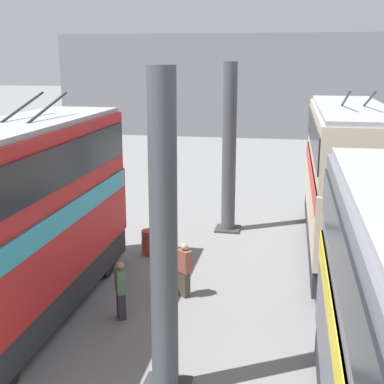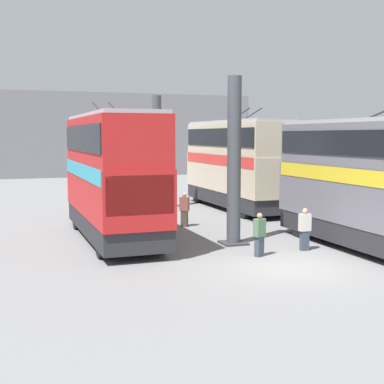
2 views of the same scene
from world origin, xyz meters
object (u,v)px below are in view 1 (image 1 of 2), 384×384
(person_aisle_midway, at_px, (184,269))
(bus_right_mid, at_px, (22,211))
(bus_left_far, at_px, (348,170))
(oil_drum, at_px, (150,242))
(person_by_right_row, at_px, (121,289))

(person_aisle_midway, bearing_deg, bus_right_mid, 157.58)
(bus_left_far, relative_size, person_aisle_midway, 6.17)
(person_aisle_midway, bearing_deg, oil_drum, 70.85)
(oil_drum, bearing_deg, bus_right_mid, 159.15)
(bus_right_mid, bearing_deg, person_aisle_midway, -62.44)
(bus_left_far, height_order, person_by_right_row, bus_left_far)
(person_aisle_midway, relative_size, person_by_right_row, 1.01)
(bus_right_mid, distance_m, person_aisle_midway, 4.72)
(bus_right_mid, height_order, person_aisle_midway, bus_right_mid)
(bus_left_far, bearing_deg, bus_right_mid, 127.95)
(bus_right_mid, distance_m, person_by_right_row, 3.20)
(bus_right_mid, relative_size, oil_drum, 10.63)
(bus_left_far, height_order, bus_right_mid, bus_right_mid)
(oil_drum, bearing_deg, person_by_right_row, -174.09)
(bus_right_mid, height_order, oil_drum, bus_right_mid)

